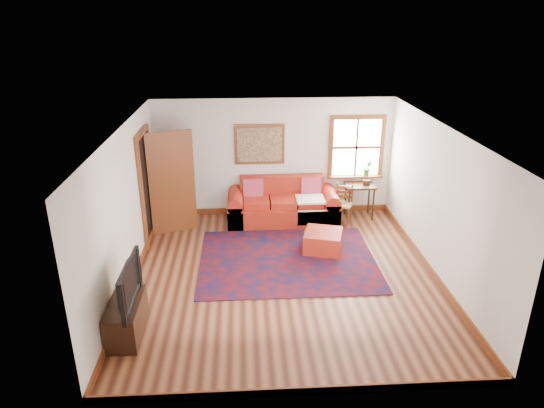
{
  "coord_description": "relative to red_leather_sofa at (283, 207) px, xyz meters",
  "views": [
    {
      "loc": [
        -0.63,
        -7.09,
        4.16
      ],
      "look_at": [
        -0.17,
        0.6,
        1.06
      ],
      "focal_mm": 32.0,
      "sensor_mm": 36.0,
      "label": 1
    }
  ],
  "objects": [
    {
      "name": "red_ottoman",
      "position": [
        0.63,
        -1.44,
        -0.11
      ],
      "size": [
        0.81,
        0.81,
        0.38
      ],
      "primitive_type": "cube",
      "rotation": [
        0.0,
        0.0,
        -0.27
      ],
      "color": "#A62415",
      "rests_on": "ground"
    },
    {
      "name": "television",
      "position": [
        -2.42,
        -3.8,
        0.52
      ],
      "size": [
        0.14,
        1.06,
        0.61
      ],
      "primitive_type": "imported",
      "rotation": [
        0.0,
        0.0,
        1.57
      ],
      "color": "black",
      "rests_on": "media_cabinet"
    },
    {
      "name": "doorway",
      "position": [
        -2.37,
        -0.52,
        0.77
      ],
      "size": [
        0.89,
        1.08,
        2.14
      ],
      "color": "black",
      "rests_on": "ground"
    },
    {
      "name": "media_cabinet",
      "position": [
        -2.44,
        -3.76,
        -0.04
      ],
      "size": [
        0.42,
        0.93,
        0.51
      ],
      "primitive_type": "cube",
      "color": "black",
      "rests_on": "ground"
    },
    {
      "name": "room_envelope",
      "position": [
        -0.16,
        -2.29,
        1.35
      ],
      "size": [
        5.04,
        5.54,
        2.52
      ],
      "color": "silver",
      "rests_on": "ground"
    },
    {
      "name": "framed_artwork",
      "position": [
        -0.46,
        0.41,
        1.25
      ],
      "size": [
        1.05,
        0.07,
        0.85
      ],
      "color": "brown",
      "rests_on": "ground"
    },
    {
      "name": "window",
      "position": [
        1.62,
        0.4,
        1.02
      ],
      "size": [
        1.18,
        0.2,
        1.38
      ],
      "color": "white",
      "rests_on": "ground"
    },
    {
      "name": "persian_rug",
      "position": [
        -0.06,
        -1.78,
        -0.29
      ],
      "size": [
        3.11,
        2.49,
        0.02
      ],
      "primitive_type": "cube",
      "rotation": [
        0.0,
        0.0,
        0.0
      ],
      "color": "#550C0F",
      "rests_on": "ground"
    },
    {
      "name": "ladder_back_chair",
      "position": [
        1.25,
        -0.14,
        0.14
      ],
      "size": [
        0.49,
        0.48,
        0.81
      ],
      "color": "tan",
      "rests_on": "ground"
    },
    {
      "name": "ground",
      "position": [
        -0.16,
        -2.3,
        -0.3
      ],
      "size": [
        5.5,
        5.5,
        0.0
      ],
      "primitive_type": "plane",
      "color": "#461F12",
      "rests_on": "ground"
    },
    {
      "name": "red_leather_sofa",
      "position": [
        0.0,
        0.0,
        0.0
      ],
      "size": [
        2.29,
        0.95,
        0.9
      ],
      "color": "#A62415",
      "rests_on": "ground"
    },
    {
      "name": "candle_hurricane",
      "position": [
        -2.39,
        -3.34,
        0.3
      ],
      "size": [
        0.12,
        0.12,
        0.18
      ],
      "color": "silver",
      "rests_on": "media_cabinet"
    },
    {
      "name": "side_table",
      "position": [
        1.64,
        0.07,
        0.31
      ],
      "size": [
        0.61,
        0.46,
        0.74
      ],
      "color": "black",
      "rests_on": "ground"
    }
  ]
}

